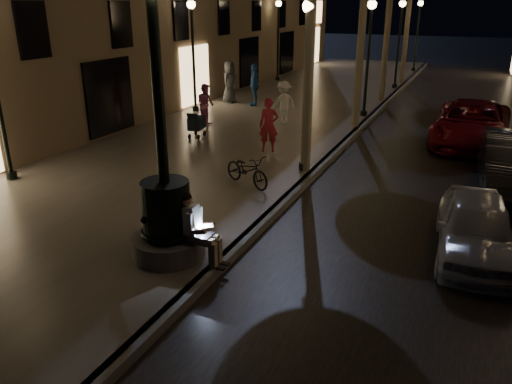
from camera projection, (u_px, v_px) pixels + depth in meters
The scene contains 21 objects.
ground at pixel (365, 126), 20.43m from camera, with size 120.00×120.00×0.00m, color black.
cobble_lane at pixel (442, 133), 19.30m from camera, with size 6.00×45.00×0.02m, color black.
promenade at pixel (275, 115), 21.90m from camera, with size 8.00×45.00×0.20m, color #615C55.
curb_strip at pixel (365, 123), 20.40m from camera, with size 0.25×45.00×0.20m, color #59595B.
fountain_lamppost at pixel (166, 206), 9.27m from camera, with size 1.40×1.40×5.21m.
seated_man_laptop at pixel (195, 226), 9.14m from camera, with size 0.99×0.33×1.36m.
lamp_curb_a at pixel (307, 62), 13.41m from camera, with size 0.36×0.36×4.81m.
lamp_curb_b at pixel (369, 42), 20.24m from camera, with size 0.36×0.36×4.81m.
lamp_curb_c at pixel (400, 31), 27.08m from camera, with size 0.36×0.36×4.81m.
lamp_curb_d at pixel (418, 25), 33.92m from camera, with size 0.36×0.36×4.81m.
lamp_left_b at pixel (193, 40), 21.20m from camera, with size 0.36×0.36×4.81m.
lamp_left_c at pixel (278, 29), 29.75m from camera, with size 0.36×0.36×4.81m.
stroller at pixel (197, 123), 17.70m from camera, with size 0.52×1.03×1.04m.
car_front at pixel (476, 228), 9.81m from camera, with size 1.43×3.56×1.21m, color #B1B3BA.
car_third at pixel (472, 124), 17.53m from camera, with size 2.47×5.37×1.49m, color maroon.
pedestrian_red at pixel (269, 125), 15.96m from camera, with size 0.63×0.41×1.72m, color #A9212E.
pedestrian_pink at pixel (206, 104), 19.75m from camera, with size 0.76×0.59×1.56m, color pink.
pedestrian_white at pixel (283, 103), 19.63m from camera, with size 1.09×0.62×1.68m, color white.
pedestrian_blue at pixel (254, 85), 23.02m from camera, with size 1.12×0.47×1.91m, color #285A96.
pedestrian_dark at pixel (229, 82), 23.77m from camera, with size 0.96×0.62×1.95m, color #35363B.
bicycle at pixel (247, 170), 13.10m from camera, with size 0.57×1.63×0.85m, color black.
Camera 1 is at (3.98, -5.16, 4.78)m, focal length 35.00 mm.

